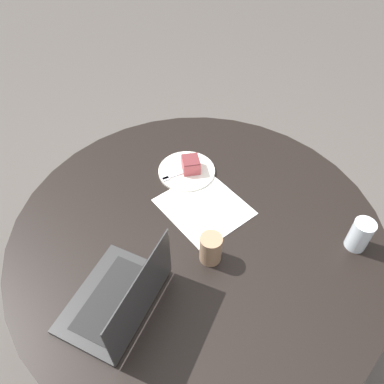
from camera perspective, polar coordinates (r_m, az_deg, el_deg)
ground_plane at (r=1.99m, az=0.67°, el=-18.37°), size 12.00×12.00×0.00m
dining_table at (r=1.46m, az=0.88°, el=-8.57°), size 1.36×1.36×0.73m
paper_document at (r=1.43m, az=1.82°, el=-2.26°), size 0.38×0.36×0.00m
plate at (r=1.55m, az=-0.82°, el=3.21°), size 0.23×0.23×0.01m
cake_slice at (r=1.53m, az=-0.19°, el=4.23°), size 0.09×0.08×0.06m
fork at (r=1.53m, az=-2.22°, el=2.71°), size 0.04×0.17×0.00m
coffee_glass at (r=1.25m, az=3.00°, el=-8.55°), size 0.07×0.07×0.11m
water_glass at (r=1.39m, az=24.22°, el=-5.96°), size 0.07×0.07×0.12m
laptop at (r=1.19m, az=-10.91°, el=-15.66°), size 0.40×0.40×0.24m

